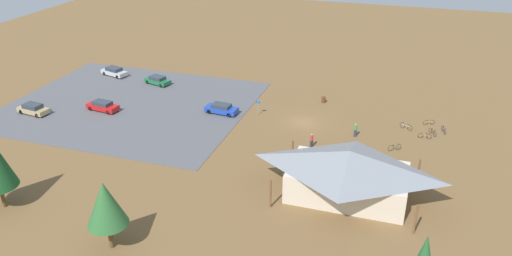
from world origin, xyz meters
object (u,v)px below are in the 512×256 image
Objects in this scene: trash_bin at (323,100)px; visitor_crossing_yard at (312,140)px; bike_pavilion at (348,171)px; car_tan_back_corner at (33,109)px; car_blue_aisle_side at (221,109)px; lot_sign at (258,105)px; bicycle_black_yard_left at (433,132)px; pine_center at (105,204)px; visitor_near_lot at (355,130)px; car_red_mid_lot at (103,106)px; bicycle_teal_mid_cluster at (349,147)px; car_silver_near_entry at (114,72)px; bicycle_green_yard_center at (395,147)px; bicycle_purple_near_porch at (443,130)px; bicycle_yellow_front_row at (429,122)px; car_green_by_curb at (158,80)px; bicycle_orange_back_row at (425,136)px; bicycle_white_by_bin at (406,126)px.

visitor_crossing_yard is at bearing 95.15° from trash_bin.
bike_pavilion is 45.14m from car_tan_back_corner.
car_blue_aisle_side reaches higher than trash_bin.
bicycle_black_yard_left is (-23.06, -0.98, -1.04)m from lot_sign.
pine_center is 3.70× the size of visitor_near_lot.
visitor_near_lot is (-4.67, -4.47, 0.01)m from visitor_crossing_yard.
visitor_crossing_yard reaches higher than car_blue_aisle_side.
bike_pavilion reaches higher than car_red_mid_lot.
car_tan_back_corner is at bearing 18.31° from car_blue_aisle_side.
bicycle_teal_mid_cluster is (1.17, -9.88, -2.50)m from bike_pavilion.
car_silver_near_entry is at bearing -0.86° from trash_bin.
lot_sign reaches higher than bicycle_black_yard_left.
bicycle_green_yard_center reaches higher than bicycle_purple_near_porch.
bicycle_teal_mid_cluster is at bearing 49.18° from bicycle_yellow_front_row.
pine_center is 1.34× the size of car_silver_near_entry.
lot_sign reaches higher than car_green_by_curb.
bicycle_yellow_front_row is 17.45m from visitor_crossing_yard.
visitor_near_lot is at bearing 121.42° from trash_bin.
trash_bin is at bearing -178.31° from car_green_by_curb.
trash_bin is at bearing -73.59° from bike_pavilion.
bicycle_orange_back_row is 0.34× the size of car_silver_near_entry.
bicycle_black_yard_left is 28.12m from car_blue_aisle_side.
visitor_near_lot is (-32.70, 8.95, 0.23)m from car_green_by_curb.
bike_pavilion is 21.96m from bicycle_yellow_front_row.
bike_pavilion is 2.98× the size of car_blue_aisle_side.
trash_bin is 0.54× the size of bicycle_orange_back_row.
bike_pavilion is 37.67m from car_red_mid_lot.
bicycle_green_yard_center is 0.86× the size of bicycle_teal_mid_cluster.
bike_pavilion is 7.85× the size of visitor_crossing_yard.
bicycle_green_yard_center is 40.04m from car_red_mid_lot.
car_blue_aisle_side is at bearing -165.27° from car_red_mid_lot.
car_silver_near_entry is (46.54, -12.55, 0.37)m from bicycle_green_yard_center.
bicycle_yellow_front_row is at bearing -111.15° from bike_pavilion.
bicycle_white_by_bin is (-19.76, -1.63, -1.01)m from lot_sign.
bicycle_purple_near_porch is 17.85m from visitor_crossing_yard.
bicycle_purple_near_porch is at bearing 173.86° from car_silver_near_entry.
visitor_near_lot is (-0.19, -3.93, 0.56)m from bicycle_teal_mid_cluster.
car_green_by_curb is (26.75, 0.79, 0.26)m from trash_bin.
car_green_by_curb is at bearing -67.50° from pine_center.
car_blue_aisle_side reaches higher than bicycle_black_yard_left.
bicycle_yellow_front_row is at bearing -140.87° from visitor_crossing_yard.
trash_bin is 11.42m from visitor_near_lot.
car_blue_aisle_side is (27.12, 0.76, 0.39)m from bicycle_orange_back_row.
car_green_by_curb is at bearing -124.56° from car_tan_back_corner.
bicycle_purple_near_porch is at bearing -131.99° from bicycle_orange_back_row.
bicycle_purple_near_porch is at bearing -140.17° from bicycle_black_yard_left.
trash_bin is 0.14× the size of pine_center.
trash_bin is 0.51× the size of visitor_crossing_yard.
car_green_by_curb reaches higher than bicycle_black_yard_left.
bicycle_white_by_bin reaches higher than bicycle_teal_mid_cluster.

